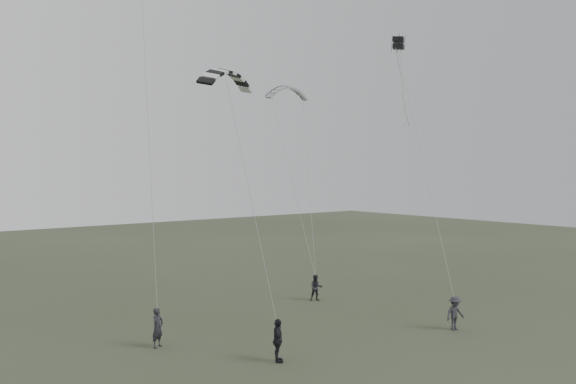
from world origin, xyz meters
TOP-DOWN VIEW (x-y plane):
  - ground at (0.00, 0.00)m, footprint 140.00×140.00m
  - flyer_left at (-7.10, 5.77)m, footprint 0.83×0.73m
  - flyer_right at (5.56, 8.46)m, footprint 1.06×1.00m
  - flyer_center at (-3.81, 0.40)m, footprint 1.02×1.22m
  - flyer_far at (6.85, -1.47)m, footprint 1.28×0.86m
  - kite_pale_large at (8.30, 14.99)m, footprint 3.56×1.64m
  - kite_striped at (-3.90, 4.49)m, footprint 3.62×2.18m
  - kite_box at (9.44, 4.84)m, footprint 0.96×0.98m

SIDE VIEW (x-z plane):
  - ground at x=0.00m, z-range 0.00..0.00m
  - flyer_right at x=5.56m, z-range 0.00..1.72m
  - flyer_far at x=6.85m, z-range 0.00..1.83m
  - flyer_left at x=-7.10m, z-range 0.00..1.93m
  - flyer_center at x=-3.81m, z-range 0.00..1.95m
  - kite_striped at x=-3.90m, z-range 12.84..14.33m
  - kite_pale_large at x=8.30m, z-range 14.38..15.95m
  - kite_box at x=9.44m, z-range 16.56..17.33m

